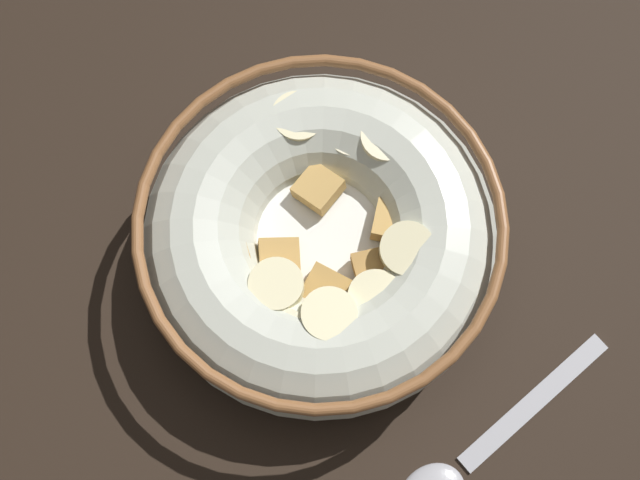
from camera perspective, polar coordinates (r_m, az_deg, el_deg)
ground_plane at (r=46.20cm, az=0.00°, el=-1.44°), size 120.97×120.97×2.00cm
cereal_bowl at (r=42.15cm, az=0.03°, el=0.07°), size 18.15×18.15×5.97cm
spoon at (r=43.79cm, az=9.63°, el=-15.35°), size 5.36×13.71×0.80cm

